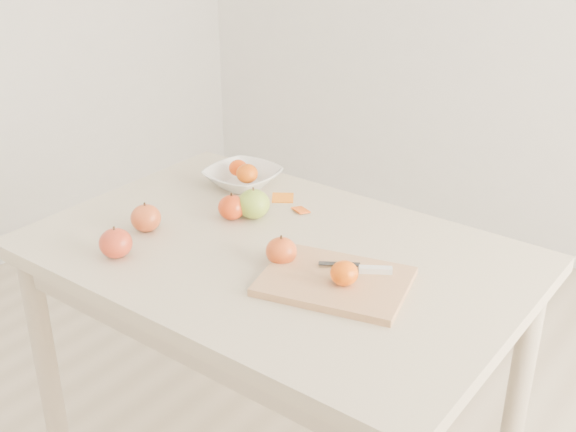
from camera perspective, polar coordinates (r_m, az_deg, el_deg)
The scene contains 14 objects.
table at distance 1.82m, azimuth -0.95°, elevation -5.35°, with size 1.20×0.80×0.75m.
cutting_board at distance 1.62m, azimuth 3.72°, elevation -5.18°, with size 0.32×0.24×0.02m, color tan.
board_tangerine at distance 1.58m, azimuth 4.46°, elevation -4.53°, with size 0.06×0.06×0.05m, color #CE6307.
fruit_bowl at distance 2.12m, azimuth -3.60°, elevation 3.05°, with size 0.21×0.21×0.05m, color white.
bowl_tangerine_near at distance 2.13m, azimuth -3.96°, elevation 3.82°, with size 0.05×0.05×0.05m, color #E24907.
bowl_tangerine_far at distance 2.08m, azimuth -3.26°, elevation 3.38°, with size 0.06×0.06×0.06m, color #CE5907.
orange_peel_a at distance 2.03m, azimuth -0.42°, elevation 1.33°, with size 0.06×0.04×0.00m, color orange.
orange_peel_b at distance 1.96m, azimuth 1.02°, elevation 0.41°, with size 0.04×0.04×0.00m, color #DA500F.
paring_knife at distance 1.64m, azimuth 6.45°, elevation -4.17°, with size 0.16×0.09×0.01m.
apple_green at distance 1.91m, azimuth -2.74°, elevation 0.96°, with size 0.09×0.09×0.08m, color #6A9A21.
apple_red_b at distance 1.88m, azimuth -11.17°, elevation -0.16°, with size 0.08×0.08×0.07m, color #A22015.
apple_red_c at distance 1.77m, azimuth -13.46°, elevation -2.10°, with size 0.08×0.08×0.07m, color #A51A0C.
apple_red_a at distance 1.91m, azimuth -4.47°, elevation 0.69°, with size 0.07×0.07×0.07m, color #A70E03.
apple_red_e at distance 1.69m, azimuth -0.54°, elevation -2.80°, with size 0.07×0.07×0.07m, color #9A0E05.
Camera 1 is at (0.96, -1.23, 1.59)m, focal length 45.00 mm.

